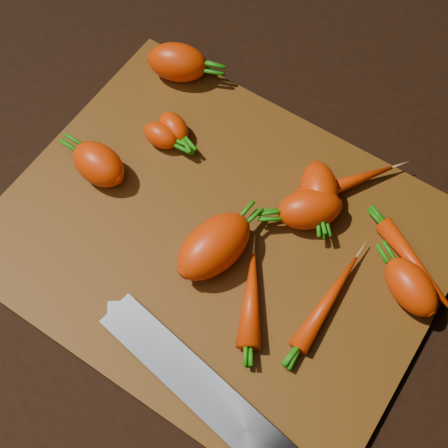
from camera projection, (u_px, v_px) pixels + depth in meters
The scene contains 15 objects.
ground at pixel (219, 243), 0.74m from camera, with size 2.00×2.00×0.01m, color black.
cutting_board at pixel (219, 240), 0.73m from camera, with size 0.50×0.40×0.01m, color #61350A.
carrot_0 at pixel (178, 62), 0.81m from camera, with size 0.08×0.05×0.05m, color #EC3200.
carrot_1 at pixel (99, 164), 0.74m from camera, with size 0.07×0.05×0.05m, color #EC3200.
carrot_2 at pixel (319, 191), 0.73m from camera, with size 0.08×0.04×0.04m, color #EC3200.
carrot_3 at pixel (214, 246), 0.69m from camera, with size 0.10×0.06×0.06m, color #EC3200.
carrot_4 at pixel (310, 209), 0.71m from camera, with size 0.07×0.05×0.05m, color #EC3200.
carrot_5 at pixel (161, 135), 0.77m from camera, with size 0.05×0.03×0.03m, color #EC3200.
carrot_6 at pixel (411, 287), 0.67m from camera, with size 0.07×0.04×0.04m, color #EC3200.
carrot_7 at pixel (346, 183), 0.74m from camera, with size 0.12×0.03×0.03m, color #EC3200.
carrot_8 at pixel (418, 267), 0.70m from camera, with size 0.13×0.02×0.02m, color #EC3200.
carrot_9 at pixel (251, 299), 0.68m from camera, with size 0.11×0.03×0.03m, color #EC3200.
carrot_10 at pixel (328, 301), 0.68m from camera, with size 0.13×0.02×0.02m, color #EC3200.
carrot_11 at pixel (174, 127), 0.78m from camera, with size 0.05×0.03×0.03m, color #EC3200.
knife at pixel (211, 398), 0.63m from camera, with size 0.39×0.09×0.02m.
Camera 1 is at (0.18, -0.26, 0.67)m, focal length 50.00 mm.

